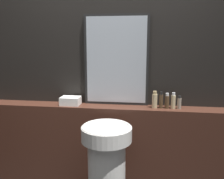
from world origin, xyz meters
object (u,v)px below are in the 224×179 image
at_px(towel_stack, 71,101).
at_px(shampoo_bottle, 155,100).
at_px(hand_soap_bottle, 179,103).
at_px(lotion_bottle, 167,101).
at_px(mirror, 116,60).
at_px(conditioner_bottle, 161,101).
at_px(pedestal_sink, 107,168).
at_px(body_wash_bottle, 173,101).

xyz_separation_m(towel_stack, shampoo_bottle, (0.85, 0.00, 0.04)).
bearing_deg(shampoo_bottle, hand_soap_bottle, -0.00).
bearing_deg(lotion_bottle, towel_stack, 180.00).
bearing_deg(lotion_bottle, mirror, 169.86).
xyz_separation_m(conditioner_bottle, lotion_bottle, (0.06, 0.00, -0.01)).
bearing_deg(pedestal_sink, shampoo_bottle, 46.85).
height_order(lotion_bottle, body_wash_bottle, body_wash_bottle).
relative_size(mirror, conditioner_bottle, 5.59).
distance_m(mirror, hand_soap_bottle, 0.75).
height_order(lotion_bottle, hand_soap_bottle, lotion_bottle).
distance_m(shampoo_bottle, conditioner_bottle, 0.06).
distance_m(pedestal_sink, lotion_bottle, 0.85).
xyz_separation_m(mirror, conditioner_bottle, (0.45, -0.09, -0.38)).
xyz_separation_m(conditioner_bottle, body_wash_bottle, (0.12, 0.00, -0.00)).
height_order(towel_stack, hand_soap_bottle, hand_soap_bottle).
distance_m(shampoo_bottle, hand_soap_bottle, 0.24).
distance_m(lotion_bottle, hand_soap_bottle, 0.12).
bearing_deg(lotion_bottle, conditioner_bottle, 180.00).
xyz_separation_m(shampoo_bottle, lotion_bottle, (0.12, 0.00, -0.01)).
relative_size(conditioner_bottle, hand_soap_bottle, 1.28).
bearing_deg(conditioner_bottle, shampoo_bottle, 180.00).
bearing_deg(shampoo_bottle, conditioner_bottle, 0.00).
bearing_deg(hand_soap_bottle, pedestal_sink, -145.99).
xyz_separation_m(towel_stack, lotion_bottle, (0.97, 0.00, 0.03)).
bearing_deg(towel_stack, shampoo_bottle, 0.00).
relative_size(lotion_bottle, hand_soap_bottle, 1.19).
bearing_deg(lotion_bottle, hand_soap_bottle, -0.00).
xyz_separation_m(conditioner_bottle, hand_soap_bottle, (0.17, -0.00, -0.02)).
xyz_separation_m(shampoo_bottle, hand_soap_bottle, (0.24, -0.00, -0.02)).
height_order(mirror, conditioner_bottle, mirror).
bearing_deg(hand_soap_bottle, shampoo_bottle, 180.00).
height_order(shampoo_bottle, body_wash_bottle, shampoo_bottle).
height_order(towel_stack, shampoo_bottle, shampoo_bottle).
xyz_separation_m(pedestal_sink, mirror, (0.01, 0.52, 0.89)).
relative_size(mirror, towel_stack, 4.65).
relative_size(towel_stack, shampoo_bottle, 1.17).
distance_m(conditioner_bottle, body_wash_bottle, 0.12).
xyz_separation_m(pedestal_sink, towel_stack, (-0.45, 0.43, 0.48)).
bearing_deg(shampoo_bottle, pedestal_sink, -133.15).
height_order(pedestal_sink, body_wash_bottle, body_wash_bottle).
bearing_deg(pedestal_sink, towel_stack, 135.95).
xyz_separation_m(towel_stack, hand_soap_bottle, (1.09, -0.00, 0.02)).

